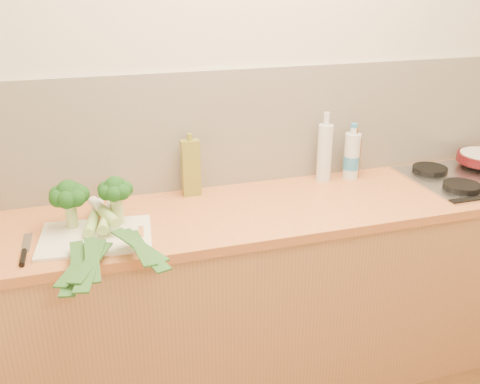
# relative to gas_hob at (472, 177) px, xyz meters

# --- Properties ---
(room_shell) EXTENTS (3.50, 3.50, 3.50)m
(room_shell) POSITION_rel_gas_hob_xyz_m (-1.02, 0.29, 0.26)
(room_shell) COLOR beige
(room_shell) RESTS_ON ground
(counter) EXTENTS (3.20, 0.62, 0.90)m
(counter) POSITION_rel_gas_hob_xyz_m (-1.02, 0.00, -0.46)
(counter) COLOR #B9794D
(counter) RESTS_ON ground
(gas_hob) EXTENTS (0.58, 0.50, 0.04)m
(gas_hob) POSITION_rel_gas_hob_xyz_m (0.00, 0.00, 0.00)
(gas_hob) COLOR silver
(gas_hob) RESTS_ON counter
(chopping_board) EXTENTS (0.44, 0.35, 0.01)m
(chopping_board) POSITION_rel_gas_hob_xyz_m (-1.78, -0.09, -0.01)
(chopping_board) COLOR silver
(chopping_board) RESTS_ON counter
(broccoli_left) EXTENTS (0.15, 0.15, 0.19)m
(broccoli_left) POSITION_rel_gas_hob_xyz_m (-1.86, 0.01, 0.13)
(broccoli_left) COLOR #9DB569
(broccoli_left) RESTS_ON chopping_board
(broccoli_right) EXTENTS (0.14, 0.14, 0.20)m
(broccoli_right) POSITION_rel_gas_hob_xyz_m (-1.69, -0.01, 0.13)
(broccoli_right) COLOR #9DB569
(broccoli_right) RESTS_ON chopping_board
(leek_front) EXTENTS (0.20, 0.71, 0.04)m
(leek_front) POSITION_rel_gas_hob_xyz_m (-1.80, -0.10, 0.02)
(leek_front) COLOR white
(leek_front) RESTS_ON chopping_board
(leek_mid) EXTENTS (0.21, 0.69, 0.04)m
(leek_mid) POSITION_rel_gas_hob_xyz_m (-1.75, -0.14, 0.04)
(leek_mid) COLOR white
(leek_mid) RESTS_ON chopping_board
(leek_back) EXTENTS (0.23, 0.66, 0.04)m
(leek_back) POSITION_rel_gas_hob_xyz_m (-1.70, -0.14, 0.06)
(leek_back) COLOR white
(leek_back) RESTS_ON chopping_board
(chefs_knife) EXTENTS (0.04, 0.27, 0.02)m
(chefs_knife) POSITION_rel_gas_hob_xyz_m (-2.03, -0.16, -0.01)
(chefs_knife) COLOR silver
(chefs_knife) RESTS_ON counter
(oil_tin) EXTENTS (0.08, 0.05, 0.29)m
(oil_tin) POSITION_rel_gas_hob_xyz_m (-1.34, 0.22, 0.12)
(oil_tin) COLOR olive
(oil_tin) RESTS_ON counter
(glass_bottle) EXTENTS (0.07, 0.07, 0.33)m
(glass_bottle) POSITION_rel_gas_hob_xyz_m (-0.69, 0.21, 0.13)
(glass_bottle) COLOR silver
(glass_bottle) RESTS_ON counter
(amber_bottle) EXTENTS (0.06, 0.06, 0.25)m
(amber_bottle) POSITION_rel_gas_hob_xyz_m (-0.53, 0.21, 0.09)
(amber_bottle) COLOR brown
(amber_bottle) RESTS_ON counter
(water_bottle) EXTENTS (0.08, 0.08, 0.25)m
(water_bottle) POSITION_rel_gas_hob_xyz_m (-0.55, 0.21, 0.09)
(water_bottle) COLOR silver
(water_bottle) RESTS_ON counter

